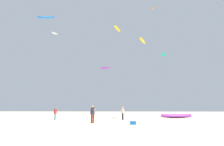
% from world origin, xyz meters
% --- Properties ---
extents(ground_plane, '(120.00, 120.00, 0.00)m').
position_xyz_m(ground_plane, '(0.00, 0.00, 0.00)').
color(ground_plane, beige).
extents(person_foreground, '(0.56, 0.40, 1.78)m').
position_xyz_m(person_foreground, '(-1.62, 6.28, 1.04)').
color(person_foreground, '#B21E23').
rests_on(person_foreground, ground).
extents(person_midground, '(0.35, 0.47, 1.56)m').
position_xyz_m(person_midground, '(-7.08, 10.83, 0.91)').
color(person_midground, teal).
rests_on(person_midground, ground).
extents(person_left, '(0.40, 0.55, 1.79)m').
position_xyz_m(person_left, '(-3.76, 23.29, 1.05)').
color(person_left, silver).
rests_on(person_left, ground).
extents(person_right, '(0.38, 0.53, 1.68)m').
position_xyz_m(person_right, '(1.55, 11.48, 0.98)').
color(person_right, black).
rests_on(person_right, ground).
extents(kite_grounded_near, '(5.25, 2.10, 0.61)m').
position_xyz_m(kite_grounded_near, '(9.77, 16.18, 0.29)').
color(kite_grounded_near, purple).
rests_on(kite_grounded_near, ground).
extents(cooler_box, '(0.56, 0.36, 0.32)m').
position_xyz_m(cooler_box, '(2.40, 4.84, 0.16)').
color(cooler_box, blue).
rests_on(cooler_box, ground).
extents(kite_aloft_0, '(1.76, 1.94, 0.52)m').
position_xyz_m(kite_aloft_0, '(-17.99, 37.97, 23.22)').
color(kite_aloft_0, white).
extents(kite_aloft_1, '(3.23, 2.57, 0.53)m').
position_xyz_m(kite_aloft_1, '(-2.62, 34.44, 11.82)').
color(kite_aloft_1, purple).
extents(kite_aloft_2, '(3.55, 1.24, 0.81)m').
position_xyz_m(kite_aloft_2, '(-12.94, 19.61, 18.71)').
color(kite_aloft_2, blue).
extents(kite_aloft_3, '(1.75, 3.01, 0.72)m').
position_xyz_m(kite_aloft_3, '(4.89, 15.33, 12.10)').
color(kite_aloft_3, yellow).
extents(kite_aloft_4, '(1.70, 2.20, 0.48)m').
position_xyz_m(kite_aloft_4, '(9.92, 30.80, 26.60)').
color(kite_aloft_4, orange).
extents(kite_aloft_5, '(2.26, 4.03, 0.80)m').
position_xyz_m(kite_aloft_5, '(0.71, 28.66, 20.20)').
color(kite_aloft_5, yellow).
extents(kite_aloft_6, '(2.62, 4.07, 0.82)m').
position_xyz_m(kite_aloft_6, '(14.16, 39.68, 16.74)').
color(kite_aloft_6, '#19B29E').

